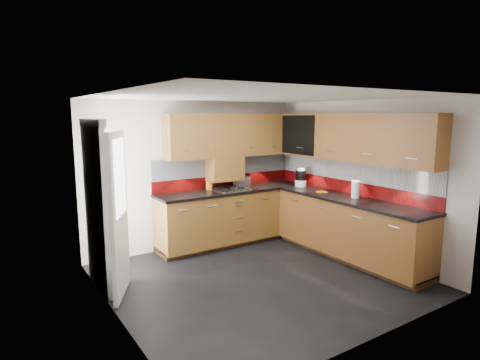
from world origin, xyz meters
TOP-DOWN VIEW (x-y plane):
  - room at (0.00, 0.00)m, footprint 4.00×3.80m
  - base_cabinets at (1.07, 0.72)m, footprint 2.70×3.20m
  - countertop at (1.05, 0.70)m, footprint 2.72×3.22m
  - backsplash at (1.28, 0.93)m, footprint 2.70×3.20m
  - upper_cabinets at (1.23, 0.78)m, footprint 2.50×3.20m
  - extractor_hood at (0.45, 1.64)m, footprint 0.60×0.33m
  - glass_cabinet at (1.71, 1.07)m, footprint 0.32×0.80m
  - back_door at (-1.78, 0.75)m, footprint 0.42×1.19m
  - gas_hob at (0.45, 1.47)m, footprint 0.59×0.52m
  - utensil_pot at (0.17, 1.67)m, footprint 0.11×0.11m
  - toaster at (0.75, 1.56)m, footprint 0.29×0.20m
  - food_processor at (1.66, 1.08)m, footprint 0.20×0.20m
  - paper_towel at (1.68, -0.13)m, footprint 0.16×0.16m
  - orange_cloth at (1.57, 0.46)m, footprint 0.16×0.15m

SIDE VIEW (x-z plane):
  - base_cabinets at x=1.07m, z-range -0.04..0.91m
  - countertop at x=1.05m, z-range 0.90..0.94m
  - orange_cloth at x=1.57m, z-range 0.94..0.96m
  - gas_hob at x=0.45m, z-range 0.93..0.98m
  - toaster at x=0.75m, z-range 0.94..1.13m
  - utensil_pot at x=0.17m, z-range 0.83..1.23m
  - back_door at x=-1.78m, z-range 0.01..2.05m
  - paper_towel at x=1.68m, z-range 0.94..1.20m
  - food_processor at x=1.66m, z-range 0.93..1.25m
  - backsplash at x=1.28m, z-range 0.94..1.48m
  - extractor_hood at x=0.45m, z-range 1.08..1.48m
  - room at x=0.00m, z-range 0.18..2.82m
  - upper_cabinets at x=1.23m, z-range 1.48..2.20m
  - glass_cabinet at x=1.71m, z-range 1.54..2.20m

